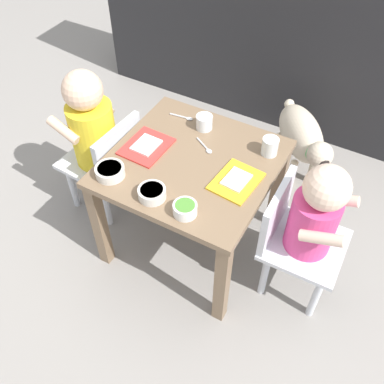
% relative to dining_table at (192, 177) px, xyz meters
% --- Properties ---
extents(ground_plane, '(7.00, 7.00, 0.00)m').
position_rel_dining_table_xyz_m(ground_plane, '(0.00, 0.00, -0.39)').
color(ground_plane, gray).
extents(kitchen_cabinet_back, '(2.11, 0.32, 0.90)m').
position_rel_dining_table_xyz_m(kitchen_cabinet_back, '(0.00, 1.08, 0.06)').
color(kitchen_cabinet_back, '#232326').
rests_on(kitchen_cabinet_back, ground).
extents(dining_table, '(0.59, 0.58, 0.47)m').
position_rel_dining_table_xyz_m(dining_table, '(0.00, 0.00, 0.00)').
color(dining_table, '#7A6047').
rests_on(dining_table, ground).
extents(seated_child_left, '(0.30, 0.30, 0.69)m').
position_rel_dining_table_xyz_m(seated_child_left, '(-0.46, 0.01, 0.03)').
color(seated_child_left, silver).
rests_on(seated_child_left, ground).
extents(seated_child_right, '(0.28, 0.28, 0.64)m').
position_rel_dining_table_xyz_m(seated_child_right, '(0.46, 0.01, 0.01)').
color(seated_child_right, silver).
rests_on(seated_child_right, ground).
extents(dog, '(0.38, 0.41, 0.34)m').
position_rel_dining_table_xyz_m(dog, '(0.24, 0.62, -0.16)').
color(dog, beige).
rests_on(dog, ground).
extents(food_tray_left, '(0.16, 0.19, 0.02)m').
position_rel_dining_table_xyz_m(food_tray_left, '(-0.18, -0.02, 0.09)').
color(food_tray_left, red).
rests_on(food_tray_left, dining_table).
extents(food_tray_right, '(0.15, 0.19, 0.02)m').
position_rel_dining_table_xyz_m(food_tray_right, '(0.18, -0.02, 0.09)').
color(food_tray_right, gold).
rests_on(food_tray_right, dining_table).
extents(water_cup_left, '(0.06, 0.06, 0.06)m').
position_rel_dining_table_xyz_m(water_cup_left, '(-0.05, 0.19, 0.11)').
color(water_cup_left, white).
rests_on(water_cup_left, dining_table).
extents(water_cup_right, '(0.06, 0.06, 0.07)m').
position_rel_dining_table_xyz_m(water_cup_right, '(0.23, 0.17, 0.11)').
color(water_cup_right, white).
rests_on(water_cup_right, dining_table).
extents(cereal_bowl_left_side, '(0.09, 0.09, 0.04)m').
position_rel_dining_table_xyz_m(cereal_bowl_left_side, '(-0.03, -0.22, 0.10)').
color(cereal_bowl_left_side, silver).
rests_on(cereal_bowl_left_side, dining_table).
extents(cereal_bowl_right_side, '(0.10, 0.10, 0.04)m').
position_rel_dining_table_xyz_m(cereal_bowl_right_side, '(-0.21, -0.20, 0.10)').
color(cereal_bowl_right_side, silver).
rests_on(cereal_bowl_right_side, dining_table).
extents(veggie_bowl_far, '(0.08, 0.08, 0.04)m').
position_rel_dining_table_xyz_m(veggie_bowl_far, '(0.10, -0.22, 0.10)').
color(veggie_bowl_far, white).
rests_on(veggie_bowl_far, dining_table).
extents(spoon_by_left_tray, '(0.10, 0.02, 0.01)m').
position_rel_dining_table_xyz_m(spoon_by_left_tray, '(-0.15, 0.20, 0.08)').
color(spoon_by_left_tray, silver).
rests_on(spoon_by_left_tray, dining_table).
extents(spoon_by_right_tray, '(0.09, 0.06, 0.01)m').
position_rel_dining_table_xyz_m(spoon_by_right_tray, '(0.01, 0.09, 0.08)').
color(spoon_by_right_tray, silver).
rests_on(spoon_by_right_tray, dining_table).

